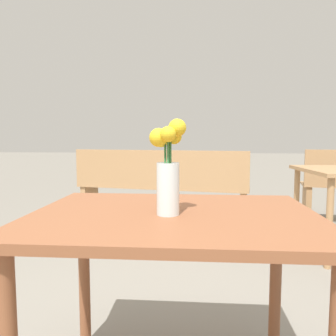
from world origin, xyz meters
The scene contains 3 objects.
table_front centered at (0.00, 0.00, 0.62)m, with size 0.99×0.75×0.72m.
flower_vase centered at (-0.02, -0.03, 0.87)m, with size 0.12×0.12×0.32m.
bench_middle centered at (-0.33, 2.39, 0.47)m, with size 1.93×0.67×0.85m.
Camera 1 is at (0.08, -1.10, 0.98)m, focal length 35.00 mm.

